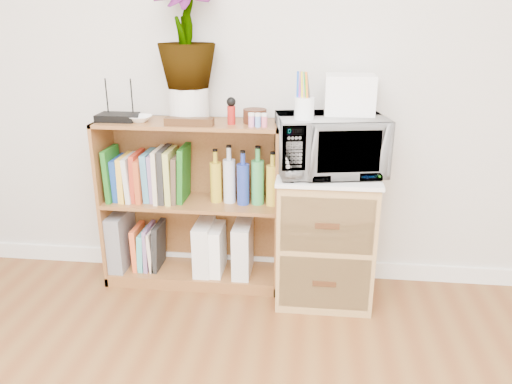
# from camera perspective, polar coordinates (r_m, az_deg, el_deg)

# --- Properties ---
(skirting_board) EXTENTS (4.00, 0.02, 0.10)m
(skirting_board) POSITION_cam_1_polar(r_m,az_deg,el_deg) (3.08, 0.04, -8.18)
(skirting_board) COLOR white
(skirting_board) RESTS_ON ground
(bookshelf) EXTENTS (1.00, 0.30, 0.95)m
(bookshelf) POSITION_cam_1_polar(r_m,az_deg,el_deg) (2.84, -7.32, -1.45)
(bookshelf) COLOR brown
(bookshelf) RESTS_ON ground
(wicker_unit) EXTENTS (0.50, 0.45, 0.70)m
(wicker_unit) POSITION_cam_1_polar(r_m,az_deg,el_deg) (2.74, 7.89, -5.09)
(wicker_unit) COLOR #9E7542
(wicker_unit) RESTS_ON ground
(microwave) EXTENTS (0.59, 0.46, 0.29)m
(microwave) POSITION_cam_1_polar(r_m,az_deg,el_deg) (2.56, 8.43, 5.37)
(microwave) COLOR silver
(microwave) RESTS_ON wicker_unit
(pen_cup) EXTENTS (0.10, 0.10, 0.10)m
(pen_cup) POSITION_cam_1_polar(r_m,az_deg,el_deg) (2.43, 5.53, 9.52)
(pen_cup) COLOR white
(pen_cup) RESTS_ON microwave
(small_appliance) EXTENTS (0.25, 0.20, 0.19)m
(small_appliance) POSITION_cam_1_polar(r_m,az_deg,el_deg) (2.59, 10.64, 10.92)
(small_appliance) COLOR white
(small_appliance) RESTS_ON microwave
(router) EXTENTS (0.21, 0.14, 0.04)m
(router) POSITION_cam_1_polar(r_m,az_deg,el_deg) (2.80, -15.55, 8.24)
(router) COLOR black
(router) RESTS_ON bookshelf
(white_bowl) EXTENTS (0.13, 0.13, 0.03)m
(white_bowl) POSITION_cam_1_polar(r_m,az_deg,el_deg) (2.75, -13.15, 8.17)
(white_bowl) COLOR white
(white_bowl) RESTS_ON bookshelf
(plant_pot) EXTENTS (0.21, 0.21, 0.18)m
(plant_pot) POSITION_cam_1_polar(r_m,az_deg,el_deg) (2.71, -7.67, 9.90)
(plant_pot) COLOR silver
(plant_pot) RESTS_ON bookshelf
(potted_plant) EXTENTS (0.31, 0.31, 0.56)m
(potted_plant) POSITION_cam_1_polar(r_m,az_deg,el_deg) (2.67, -8.04, 17.66)
(potted_plant) COLOR #2F762F
(potted_plant) RESTS_ON plant_pot
(trinket_box) EXTENTS (0.25, 0.06, 0.04)m
(trinket_box) POSITION_cam_1_polar(r_m,az_deg,el_deg) (2.60, -7.63, 7.96)
(trinket_box) COLOR #34200E
(trinket_box) RESTS_ON bookshelf
(kokeshi_doll) EXTENTS (0.04, 0.04, 0.09)m
(kokeshi_doll) POSITION_cam_1_polar(r_m,az_deg,el_deg) (2.61, -2.83, 8.76)
(kokeshi_doll) COLOR maroon
(kokeshi_doll) RESTS_ON bookshelf
(wooden_bowl) EXTENTS (0.12, 0.12, 0.07)m
(wooden_bowl) POSITION_cam_1_polar(r_m,az_deg,el_deg) (2.64, -0.14, 8.68)
(wooden_bowl) COLOR #381A0F
(wooden_bowl) RESTS_ON bookshelf
(paint_jars) EXTENTS (0.12, 0.04, 0.06)m
(paint_jars) POSITION_cam_1_polar(r_m,az_deg,el_deg) (2.55, 0.21, 8.10)
(paint_jars) COLOR pink
(paint_jars) RESTS_ON bookshelf
(file_box) EXTENTS (0.10, 0.27, 0.33)m
(file_box) POSITION_cam_1_polar(r_m,az_deg,el_deg) (3.06, -15.23, -5.22)
(file_box) COLOR slate
(file_box) RESTS_ON bookshelf
(magazine_holder_left) EXTENTS (0.09, 0.24, 0.30)m
(magazine_holder_left) POSITION_cam_1_polar(r_m,az_deg,el_deg) (2.92, -5.92, -6.26)
(magazine_holder_left) COLOR silver
(magazine_holder_left) RESTS_ON bookshelf
(magazine_holder_mid) EXTENTS (0.09, 0.22, 0.28)m
(magazine_holder_mid) POSITION_cam_1_polar(r_m,az_deg,el_deg) (2.91, -4.62, -6.51)
(magazine_holder_mid) COLOR white
(magazine_holder_mid) RESTS_ON bookshelf
(magazine_holder_right) EXTENTS (0.10, 0.24, 0.31)m
(magazine_holder_right) POSITION_cam_1_polar(r_m,az_deg,el_deg) (2.88, -1.53, -6.45)
(magazine_holder_right) COLOR silver
(magazine_holder_right) RESTS_ON bookshelf
(cookbooks) EXTENTS (0.44, 0.20, 0.31)m
(cookbooks) POSITION_cam_1_polar(r_m,az_deg,el_deg) (2.85, -12.11, 1.81)
(cookbooks) COLOR #1C631A
(cookbooks) RESTS_ON bookshelf
(liquor_bottles) EXTENTS (0.46, 0.07, 0.32)m
(liquor_bottles) POSITION_cam_1_polar(r_m,az_deg,el_deg) (2.72, -0.62, 1.67)
(liquor_bottles) COLOR gold
(liquor_bottles) RESTS_ON bookshelf
(lower_books) EXTENTS (0.16, 0.19, 0.28)m
(lower_books) POSITION_cam_1_polar(r_m,az_deg,el_deg) (3.02, -12.12, -6.15)
(lower_books) COLOR #F65E2B
(lower_books) RESTS_ON bookshelf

